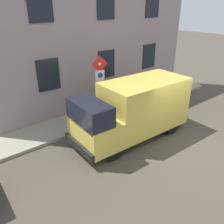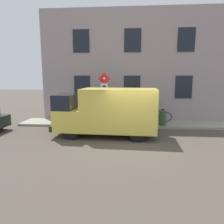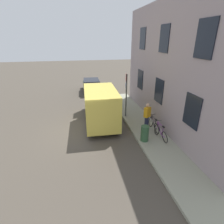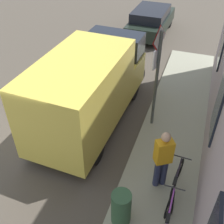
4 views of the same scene
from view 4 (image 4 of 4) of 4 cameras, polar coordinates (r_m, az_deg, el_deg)
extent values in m
plane|color=#4C443A|center=(8.91, -13.98, -5.24)|extent=(80.00, 80.00, 0.00)
cube|color=gray|center=(7.87, 10.37, -11.14)|extent=(1.91, 14.48, 0.14)
cube|color=black|center=(6.33, 21.04, 1.30)|extent=(0.06, 1.10, 1.50)
cube|color=black|center=(9.36, 21.93, 13.22)|extent=(0.06, 1.10, 1.50)
cylinder|color=#474C47|center=(8.18, 9.06, 6.08)|extent=(0.09, 0.09, 3.08)
pyramid|color=silver|center=(7.62, 9.47, 14.53)|extent=(0.16, 0.49, 0.50)
pyramid|color=red|center=(7.61, 9.51, 14.51)|extent=(0.16, 0.55, 0.56)
cube|color=white|center=(7.84, 9.19, 10.81)|extent=(0.15, 0.44, 0.56)
cylinder|color=#1933B2|center=(7.82, 9.05, 11.23)|extent=(0.07, 0.24, 0.24)
cube|color=#E0C74B|center=(8.05, -6.50, 3.46)|extent=(2.14, 3.87, 2.18)
cube|color=#E0C74B|center=(10.34, 0.24, 8.64)|extent=(2.05, 1.48, 1.10)
cube|color=black|center=(10.11, 0.69, 13.63)|extent=(1.96, 1.05, 0.84)
cube|color=black|center=(11.13, 1.65, 8.74)|extent=(2.00, 0.24, 0.28)
cylinder|color=black|center=(10.71, -4.65, 6.58)|extent=(0.25, 0.77, 0.76)
cylinder|color=black|center=(10.16, 4.39, 4.69)|extent=(0.25, 0.77, 0.76)
cylinder|color=black|center=(8.46, -14.30, -4.62)|extent=(0.25, 0.77, 0.76)
cylinder|color=black|center=(7.75, -3.31, -8.00)|extent=(0.25, 0.77, 0.76)
cube|color=black|center=(15.68, 7.98, 17.67)|extent=(1.87, 4.05, 0.64)
cube|color=black|center=(15.33, 7.95, 19.19)|extent=(1.68, 2.45, 0.60)
cylinder|color=black|center=(17.15, 6.43, 18.60)|extent=(0.20, 0.61, 0.60)
cylinder|color=black|center=(16.85, 11.75, 17.71)|extent=(0.20, 0.61, 0.60)
cylinder|color=black|center=(14.78, 3.53, 15.50)|extent=(0.20, 0.61, 0.60)
cylinder|color=black|center=(14.43, 9.58, 14.48)|extent=(0.20, 0.61, 0.60)
torus|color=black|center=(6.76, 12.14, -17.41)|extent=(0.15, 0.66, 0.66)
cylinder|color=purple|center=(6.40, 11.84, -18.75)|extent=(0.04, 0.60, 0.60)
cylinder|color=purple|center=(6.13, 12.05, -17.91)|extent=(0.04, 0.73, 0.07)
cylinder|color=purple|center=(6.21, 11.19, -21.52)|extent=(0.04, 0.18, 0.55)
cylinder|color=purple|center=(6.55, 12.39, -16.34)|extent=(0.04, 0.09, 0.50)
cube|color=black|center=(5.91, 11.43, -20.58)|extent=(0.08, 0.20, 0.06)
cylinder|color=#262626|center=(6.30, 12.73, -14.93)|extent=(0.46, 0.03, 0.03)
torus|color=black|center=(7.35, 13.59, -11.62)|extent=(0.18, 0.67, 0.66)
torus|color=black|center=(6.70, 11.69, -18.09)|extent=(0.18, 0.67, 0.66)
cylinder|color=black|center=(6.97, 13.27, -12.51)|extent=(0.07, 0.60, 0.60)
cylinder|color=black|center=(6.72, 13.47, -11.50)|extent=(0.08, 0.73, 0.07)
cylinder|color=black|center=(6.76, 12.60, -14.84)|extent=(0.05, 0.19, 0.55)
cylinder|color=black|center=(6.86, 12.07, -16.88)|extent=(0.06, 0.43, 0.12)
cylinder|color=black|center=(7.15, 13.84, -10.48)|extent=(0.04, 0.09, 0.50)
cube|color=black|center=(6.47, 12.83, -13.66)|extent=(0.09, 0.20, 0.06)
cylinder|color=#262626|center=(6.92, 14.16, -8.98)|extent=(0.46, 0.06, 0.03)
cylinder|color=#262B47|center=(7.13, 10.59, -11.93)|extent=(0.16, 0.16, 0.85)
cylinder|color=#262B47|center=(7.07, 9.22, -12.25)|extent=(0.16, 0.16, 0.85)
cube|color=orange|center=(6.56, 10.60, -7.96)|extent=(0.48, 0.44, 0.62)
sphere|color=tan|center=(6.25, 11.06, -5.08)|extent=(0.22, 0.22, 0.22)
cylinder|color=#2D5133|center=(6.38, 1.89, -19.07)|extent=(0.44, 0.44, 0.90)
camera|label=1|loc=(15.97, -20.40, 34.27)|focal=36.72mm
camera|label=2|loc=(14.96, -49.91, 14.23)|focal=33.27mm
camera|label=3|loc=(6.62, -110.30, -20.24)|focal=28.71mm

